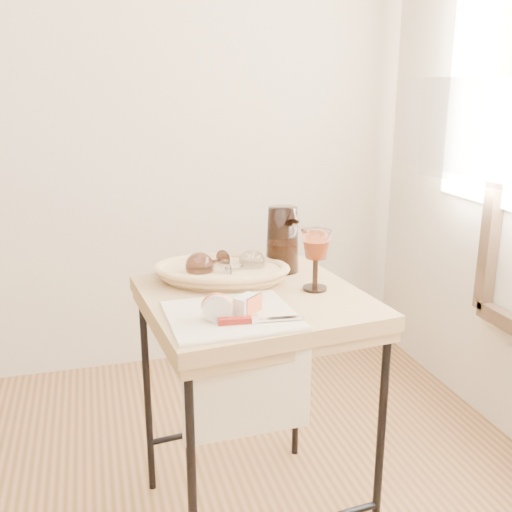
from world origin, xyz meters
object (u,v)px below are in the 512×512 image
object	(u,v)px
tea_towel	(231,315)
pitcher	(282,239)
bread_basket	(222,273)
wine_goblet	(316,260)
side_table	(254,413)
apple_half	(217,306)
goblet_lying_a	(210,263)
table_knife	(257,319)
goblet_lying_b	(241,265)

from	to	relation	value
tea_towel	pitcher	bearing A→B (deg)	51.81
bread_basket	wine_goblet	distance (m)	0.30
side_table	wine_goblet	bearing A→B (deg)	-4.15
tea_towel	wine_goblet	world-z (taller)	wine_goblet
side_table	pitcher	distance (m)	0.55
apple_half	side_table	bearing A→B (deg)	62.36
tea_towel	goblet_lying_a	bearing A→B (deg)	87.13
side_table	bread_basket	world-z (taller)	bread_basket
bread_basket	apple_half	size ratio (longest dim) A/B	4.72
bread_basket	table_knife	distance (m)	0.36
goblet_lying_a	tea_towel	bearing A→B (deg)	53.82
side_table	table_knife	distance (m)	0.46
bread_basket	goblet_lying_b	size ratio (longest dim) A/B	2.80
goblet_lying_a	bread_basket	bearing A→B (deg)	118.57
tea_towel	pitcher	world-z (taller)	pitcher
goblet_lying_a	pitcher	xyz separation A→B (m)	(0.24, 0.03, 0.05)
wine_goblet	side_table	bearing A→B (deg)	175.85
side_table	goblet_lying_b	xyz separation A→B (m)	(-0.01, 0.12, 0.44)
bread_basket	side_table	bearing A→B (deg)	-46.50
wine_goblet	apple_half	size ratio (longest dim) A/B	2.35
goblet_lying_a	goblet_lying_b	world-z (taller)	goblet_lying_a
goblet_lying_a	table_knife	distance (m)	0.38
side_table	tea_towel	xyz separation A→B (m)	(-0.10, -0.15, 0.39)
pitcher	wine_goblet	size ratio (longest dim) A/B	1.36
wine_goblet	table_knife	world-z (taller)	wine_goblet
wine_goblet	goblet_lying_a	bearing A→B (deg)	148.32
table_knife	goblet_lying_b	bearing A→B (deg)	88.12
apple_half	table_knife	world-z (taller)	apple_half
table_knife	bread_basket	bearing A→B (deg)	97.25
side_table	apple_half	xyz separation A→B (m)	(-0.15, -0.17, 0.43)
tea_towel	bread_basket	size ratio (longest dim) A/B	0.89
tea_towel	pitcher	distance (m)	0.43
tea_towel	apple_half	size ratio (longest dim) A/B	4.20
side_table	apple_half	distance (m)	0.49
side_table	table_knife	bearing A→B (deg)	-103.54
table_knife	apple_half	bearing A→B (deg)	158.80
tea_towel	bread_basket	world-z (taller)	bread_basket
tea_towel	table_knife	size ratio (longest dim) A/B	1.53
tea_towel	table_knife	distance (m)	0.09
bread_basket	table_knife	world-z (taller)	bread_basket
side_table	goblet_lying_a	xyz separation A→B (m)	(-0.10, 0.16, 0.44)
pitcher	side_table	bearing A→B (deg)	-108.71
table_knife	side_table	bearing A→B (deg)	82.02
goblet_lying_b	pitcher	bearing A→B (deg)	-1.20
tea_towel	bread_basket	xyz separation A→B (m)	(0.04, 0.29, 0.02)
pitcher	apple_half	world-z (taller)	pitcher
goblet_lying_a	wine_goblet	size ratio (longest dim) A/B	0.77
tea_towel	goblet_lying_a	xyz separation A→B (m)	(0.01, 0.31, 0.05)
goblet_lying_a	goblet_lying_b	xyz separation A→B (m)	(0.09, -0.04, -0.00)
goblet_lying_b	pitcher	world-z (taller)	pitcher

